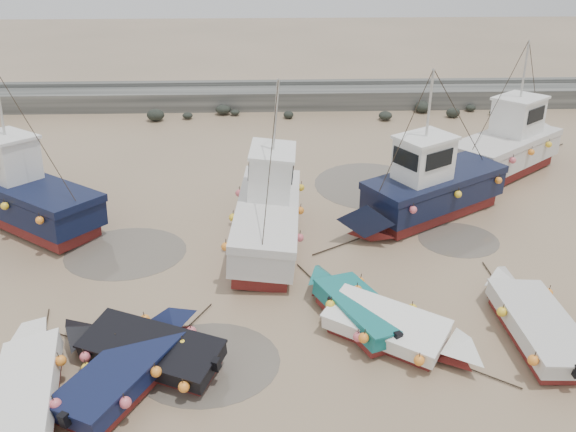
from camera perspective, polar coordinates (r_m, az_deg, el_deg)
name	(u,v)px	position (r m, az deg, el deg)	size (l,w,h in m)	color
ground	(338,309)	(18.41, 5.13, -9.38)	(120.00, 120.00, 0.00)	#A08565
seawall	(302,98)	(38.04, 1.41, 11.94)	(60.00, 4.92, 1.50)	slate
puddle_a	(207,362)	(16.60, -8.21, -14.50)	(4.16, 4.16, 0.01)	#595247
puddle_b	(458,240)	(22.99, 16.93, -2.32)	(3.14, 3.14, 0.01)	#595247
puddle_c	(126,253)	(22.04, -16.15, -3.59)	(4.55, 4.55, 0.01)	#595247
puddle_d	(369,185)	(26.83, 8.26, 3.16)	(5.19, 5.19, 0.01)	#595247
dinghy_0	(30,384)	(16.47, -24.70, -15.21)	(2.55, 6.29, 1.43)	maroon
dinghy_1	(133,365)	(16.11, -15.51, -14.36)	(3.66, 5.68, 1.43)	maroon
dinghy_2	(352,304)	(17.72, 6.56, -8.88)	(3.19, 5.29, 1.43)	maroon
dinghy_4	(142,345)	(16.66, -14.64, -12.61)	(6.04, 3.32, 1.43)	maroon
dinghy_5	(398,328)	(17.02, 11.14, -11.09)	(5.21, 3.89, 1.43)	maroon
dinghy_6	(533,319)	(18.59, 23.65, -9.52)	(2.30, 6.41, 1.43)	maroon
cabin_boat_0	(15,192)	(25.27, -25.98, 2.22)	(8.78, 6.59, 6.22)	maroon
cabin_boat_1	(265,208)	(21.47, -2.31, 0.86)	(3.09, 9.73, 6.22)	maroon
cabin_boat_2	(425,188)	(23.66, 13.72, 2.76)	(8.62, 5.84, 6.22)	maroon
cabin_boat_3	(513,144)	(29.82, 21.87, 6.83)	(8.06, 6.57, 6.22)	maroon
person	(266,239)	(22.09, -2.27, -2.31)	(0.61, 0.40, 1.68)	#18223B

